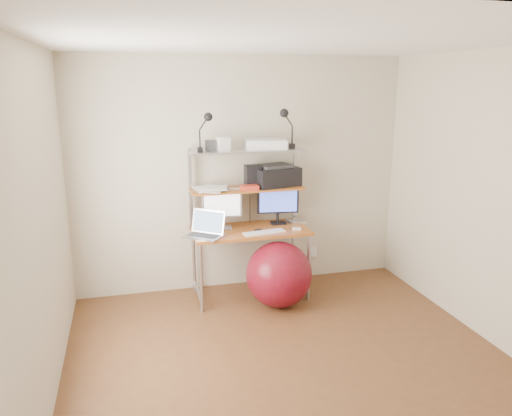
{
  "coord_description": "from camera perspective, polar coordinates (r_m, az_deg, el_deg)",
  "views": [
    {
      "loc": [
        -1.2,
        -3.37,
        2.23
      ],
      "look_at": [
        -0.01,
        1.15,
        1.04
      ],
      "focal_mm": 35.0,
      "sensor_mm": 36.0,
      "label": 1
    }
  ],
  "objects": [
    {
      "name": "paper_stack",
      "position": [
        5.11,
        -5.17,
        2.23
      ],
      "size": [
        0.38,
        0.42,
        0.03
      ],
      "color": "white",
      "rests_on": "mid_shelf"
    },
    {
      "name": "computer_desk",
      "position": [
        5.18,
        -0.86,
        0.05
      ],
      "size": [
        1.2,
        0.6,
        1.57
      ],
      "color": "#A95B21",
      "rests_on": "ground"
    },
    {
      "name": "monitor_black",
      "position": [
        5.34,
        2.52,
        0.58
      ],
      "size": [
        0.45,
        0.15,
        0.45
      ],
      "rotation": [
        0.0,
        0.0,
        -0.14
      ],
      "color": "black",
      "rests_on": "desktop"
    },
    {
      "name": "printer",
      "position": [
        5.29,
        2.18,
        3.72
      ],
      "size": [
        0.54,
        0.43,
        0.23
      ],
      "rotation": [
        0.0,
        0.0,
        0.24
      ],
      "color": "black",
      "rests_on": "mid_shelf"
    },
    {
      "name": "nas_cube",
      "position": [
        5.21,
        -0.38,
        3.65
      ],
      "size": [
        0.16,
        0.16,
        0.23
      ],
      "primitive_type": "cube",
      "rotation": [
        0.0,
        0.0,
        -0.02
      ],
      "color": "black",
      "rests_on": "mid_shelf"
    },
    {
      "name": "room",
      "position": [
        3.71,
        4.73,
        -1.08
      ],
      "size": [
        3.6,
        3.6,
        3.6
      ],
      "color": "brown",
      "rests_on": "ground"
    },
    {
      "name": "mac_mini",
      "position": [
        5.42,
        4.57,
        -1.49
      ],
      "size": [
        0.2,
        0.2,
        0.03
      ],
      "primitive_type": "cube",
      "rotation": [
        0.0,
        0.0,
        0.11
      ],
      "color": "#B6B5BA",
      "rests_on": "desktop"
    },
    {
      "name": "clip_lamp_left",
      "position": [
        4.94,
        -5.68,
        9.6
      ],
      "size": [
        0.15,
        0.09,
        0.38
      ],
      "color": "black",
      "rests_on": "top_shelf"
    },
    {
      "name": "scanner",
      "position": [
        5.2,
        1.12,
        7.38
      ],
      "size": [
        0.45,
        0.33,
        0.11
      ],
      "rotation": [
        0.0,
        0.0,
        -0.16
      ],
      "color": "white",
      "rests_on": "top_shelf"
    },
    {
      "name": "clip_lamp_right",
      "position": [
        5.16,
        3.44,
        10.05
      ],
      "size": [
        0.16,
        0.09,
        0.41
      ],
      "color": "black",
      "rests_on": "top_shelf"
    },
    {
      "name": "laptop",
      "position": [
        4.97,
        -5.72,
        -2.56
      ],
      "size": [
        0.46,
        0.45,
        0.31
      ],
      "rotation": [
        0.0,
        0.0,
        -0.67
      ],
      "color": "#B6B5BA",
      "rests_on": "desktop"
    },
    {
      "name": "box_white",
      "position": [
        5.03,
        -3.72,
        7.29
      ],
      "size": [
        0.13,
        0.12,
        0.13
      ],
      "primitive_type": "cube",
      "rotation": [
        0.0,
        0.0,
        0.2
      ],
      "color": "white",
      "rests_on": "top_shelf"
    },
    {
      "name": "red_box",
      "position": [
        5.09,
        -0.74,
        2.35
      ],
      "size": [
        0.17,
        0.12,
        0.05
      ],
      "primitive_type": "cube",
      "rotation": [
        0.0,
        0.0,
        0.01
      ],
      "color": "red",
      "rests_on": "mid_shelf"
    },
    {
      "name": "mouse",
      "position": [
        5.16,
        4.68,
        -2.39
      ],
      "size": [
        0.08,
        0.05,
        0.02
      ],
      "primitive_type": "cube",
      "rotation": [
        0.0,
        0.0,
        0.03
      ],
      "color": "white",
      "rests_on": "desktop"
    },
    {
      "name": "keyboard",
      "position": [
        5.04,
        0.95,
        -2.8
      ],
      "size": [
        0.44,
        0.18,
        0.01
      ],
      "primitive_type": "cube",
      "rotation": [
        0.0,
        0.0,
        0.15
      ],
      "color": "white",
      "rests_on": "desktop"
    },
    {
      "name": "phone",
      "position": [
        5.09,
        0.48,
        -2.65
      ],
      "size": [
        0.1,
        0.15,
        0.01
      ],
      "primitive_type": "cube",
      "rotation": [
        0.0,
        0.0,
        0.26
      ],
      "color": "black",
      "rests_on": "desktop"
    },
    {
      "name": "box_grey",
      "position": [
        5.07,
        -5.23,
        7.14
      ],
      "size": [
        0.11,
        0.11,
        0.1
      ],
      "primitive_type": "cube",
      "rotation": [
        0.0,
        0.0,
        -0.06
      ],
      "color": "#303133",
      "rests_on": "top_shelf"
    },
    {
      "name": "wall_outlet",
      "position": [
        5.87,
        6.59,
        -4.97
      ],
      "size": [
        0.08,
        0.01,
        0.12
      ],
      "primitive_type": "cube",
      "color": "white",
      "rests_on": "room"
    },
    {
      "name": "exercise_ball",
      "position": [
        5.08,
        2.63,
        -7.6
      ],
      "size": [
        0.67,
        0.67,
        0.67
      ],
      "primitive_type": "sphere",
      "color": "maroon",
      "rests_on": "floor"
    },
    {
      "name": "monitor_silver",
      "position": [
        5.15,
        -3.9,
        0.27
      ],
      "size": [
        0.41,
        0.16,
        0.46
      ],
      "rotation": [
        0.0,
        0.0,
        -0.09
      ],
      "color": "#A6A5AA",
      "rests_on": "desktop"
    }
  ]
}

